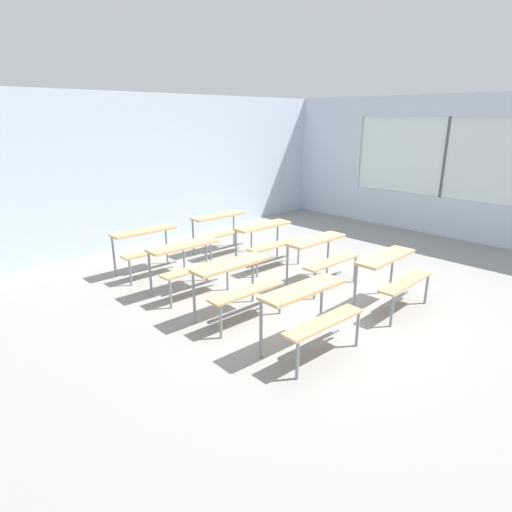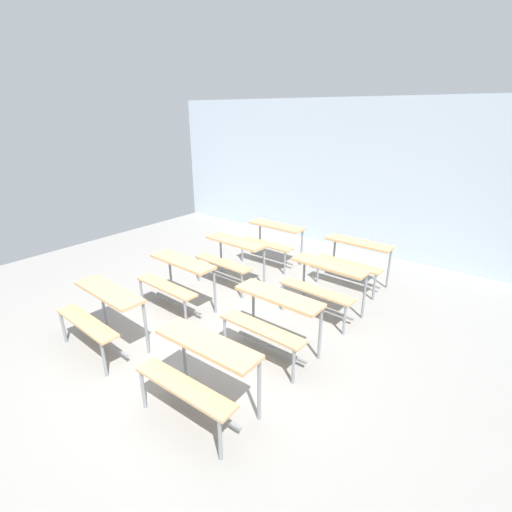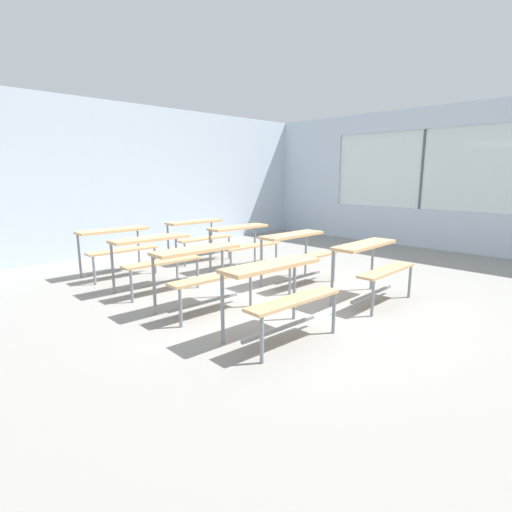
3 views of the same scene
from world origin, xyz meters
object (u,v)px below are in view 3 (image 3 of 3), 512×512
Objects in this scene: desk_bench_r0c1 at (372,258)px; desk_bench_r1c0 at (202,264)px; desk_bench_r0c0 at (279,283)px; desk_bench_r2c1 at (243,237)px; desk_bench_r3c0 at (116,241)px; desk_bench_r3c1 at (198,231)px; desk_bench_r2c0 at (154,251)px; desk_bench_r1c1 at (298,246)px.

desk_bench_r0c1 is 1.00× the size of desk_bench_r1c0.
desk_bench_r0c0 is 1.00× the size of desk_bench_r2c1.
desk_bench_r3c0 and desk_bench_r3c1 have the same top height.
desk_bench_r0c0 is 1.01× the size of desk_bench_r3c0.
desk_bench_r1c0 is 1.13m from desk_bench_r2c0.
desk_bench_r1c1 is (-0.02, 1.19, 0.00)m from desk_bench_r0c1.
desk_bench_r2c1 and desk_bench_r3c1 have the same top height.
desk_bench_r0c1 is at bearing -52.22° from desk_bench_r2c0.
desk_bench_r3c1 is (1.67, 2.35, 0.00)m from desk_bench_r1c0.
desk_bench_r0c0 is 1.01× the size of desk_bench_r3c1.
desk_bench_r2c1 is (1.71, 2.38, 0.00)m from desk_bench_r0c0.
desk_bench_r0c1 and desk_bench_r1c1 have the same top height.
desk_bench_r0c0 is 1.01× the size of desk_bench_r1c1.
desk_bench_r1c1 is (1.69, 1.16, 0.00)m from desk_bench_r0c0.
desk_bench_r2c1 and desk_bench_r3c0 have the same top height.
desk_bench_r1c0 is 2.88m from desk_bench_r3c1.
desk_bench_r3c0 is (-1.68, 2.33, 0.00)m from desk_bench_r1c1.
desk_bench_r1c0 is 0.99× the size of desk_bench_r2c1.
desk_bench_r2c0 is at bearing -89.26° from desk_bench_r3c0.
desk_bench_r0c0 is 2.05m from desk_bench_r1c1.
desk_bench_r1c0 is 2.10m from desk_bench_r2c1.
desk_bench_r1c0 and desk_bench_r2c0 have the same top height.
desk_bench_r2c0 is at bearing -176.10° from desk_bench_r2c1.
desk_bench_r3c1 is at bearing 89.58° from desk_bench_r0c1.
desk_bench_r2c1 is at bearing 88.47° from desk_bench_r0c1.
desk_bench_r1c0 is at bearing 93.93° from desk_bench_r0c0.
desk_bench_r1c0 and desk_bench_r3c0 have the same top height.
desk_bench_r1c1 is at bearing -87.39° from desk_bench_r3c1.
desk_bench_r3c1 is (1.64, 3.54, 0.00)m from desk_bench_r0c0.
desk_bench_r2c1 is 1.17m from desk_bench_r3c1.
desk_bench_r3c0 is (0.04, 2.30, 0.00)m from desk_bench_r1c0.
desk_bench_r1c1 is 1.22m from desk_bench_r2c1.
desk_bench_r0c1 and desk_bench_r3c1 have the same top height.
desk_bench_r2c1 is at bearing -85.11° from desk_bench_r3c1.
desk_bench_r0c0 is 3.90m from desk_bench_r3c1.
desk_bench_r3c1 is at bearing 56.26° from desk_bench_r1c0.
desk_bench_r0c1 is at bearing -33.58° from desk_bench_r1c0.
desk_bench_r0c1 is 1.00× the size of desk_bench_r3c0.
desk_bench_r1c1 and desk_bench_r2c0 have the same top height.
desk_bench_r2c0 is 1.71m from desk_bench_r2c1.
desk_bench_r3c1 is (1.63, 0.05, 0.00)m from desk_bench_r3c0.
desk_bench_r1c1 is at bearing -32.79° from desk_bench_r2c0.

